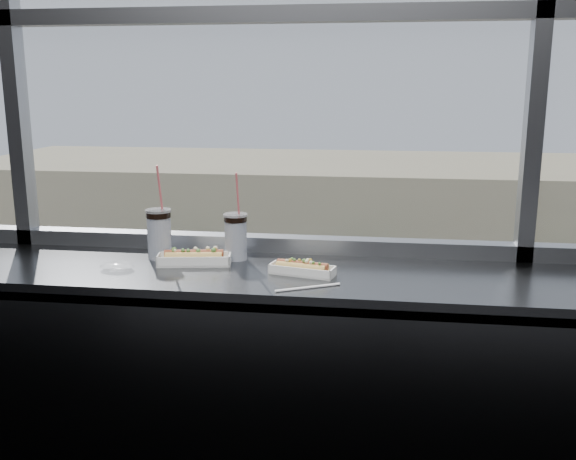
# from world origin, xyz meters

# --- Properties ---
(wall_back_lower) EXTENTS (6.00, 0.00, 6.00)m
(wall_back_lower) POSITION_xyz_m (0.00, 1.50, 0.55)
(wall_back_lower) COLOR black
(wall_back_lower) RESTS_ON ground
(counter) EXTENTS (6.00, 0.55, 0.06)m
(counter) POSITION_xyz_m (0.00, 1.23, 1.07)
(counter) COLOR #5E6062
(counter) RESTS_ON ground
(counter_fascia) EXTENTS (6.00, 0.04, 1.04)m
(counter_fascia) POSITION_xyz_m (0.00, 0.97, 0.55)
(counter_fascia) COLOR #5E6062
(counter_fascia) RESTS_ON ground
(hotdog_tray_left) EXTENTS (0.28, 0.13, 0.07)m
(hotdog_tray_left) POSITION_xyz_m (-0.21, 1.26, 1.13)
(hotdog_tray_left) COLOR white
(hotdog_tray_left) RESTS_ON counter
(hotdog_tray_right) EXTENTS (0.24, 0.12, 0.06)m
(hotdog_tray_right) POSITION_xyz_m (0.20, 1.19, 1.12)
(hotdog_tray_right) COLOR white
(hotdog_tray_right) RESTS_ON counter
(soda_cup_left) EXTENTS (0.10, 0.10, 0.36)m
(soda_cup_left) POSITION_xyz_m (-0.37, 1.33, 1.20)
(soda_cup_left) COLOR white
(soda_cup_left) RESTS_ON counter
(soda_cup_right) EXTENTS (0.09, 0.09, 0.33)m
(soda_cup_right) POSITION_xyz_m (-0.08, 1.35, 1.20)
(soda_cup_right) COLOR white
(soda_cup_right) RESTS_ON counter
(loose_straw) EXTENTS (0.20, 0.11, 0.01)m
(loose_straw) POSITION_xyz_m (0.23, 1.03, 1.10)
(loose_straw) COLOR white
(loose_straw) RESTS_ON counter
(wrapper) EXTENTS (0.11, 0.08, 0.03)m
(wrapper) POSITION_xyz_m (-0.47, 1.15, 1.11)
(wrapper) COLOR silver
(wrapper) RESTS_ON counter
(plaza_ground) EXTENTS (120.00, 120.00, 0.00)m
(plaza_ground) POSITION_xyz_m (0.00, 45.00, -11.00)
(plaza_ground) COLOR #A59B90
(plaza_ground) RESTS_ON ground
(street_asphalt) EXTENTS (80.00, 10.00, 0.06)m
(street_asphalt) POSITION_xyz_m (0.00, 21.50, -10.97)
(street_asphalt) COLOR black
(street_asphalt) RESTS_ON plaza_ground
(far_sidewalk) EXTENTS (80.00, 6.00, 0.04)m
(far_sidewalk) POSITION_xyz_m (0.00, 29.50, -10.98)
(far_sidewalk) COLOR #A59B90
(far_sidewalk) RESTS_ON plaza_ground
(far_building) EXTENTS (50.00, 14.00, 8.00)m
(far_building) POSITION_xyz_m (0.00, 39.50, -7.00)
(far_building) COLOR tan
(far_building) RESTS_ON plaza_ground
(car_near_b) EXTENTS (3.31, 6.83, 2.21)m
(car_near_b) POSITION_xyz_m (-5.77, 17.50, -9.84)
(car_near_b) COLOR black
(car_near_b) RESTS_ON street_asphalt
(car_far_b) EXTENTS (3.37, 7.07, 2.29)m
(car_far_b) POSITION_xyz_m (3.52, 25.50, -9.79)
(car_far_b) COLOR #BA1C00
(car_far_b) RESTS_ON street_asphalt
(car_far_a) EXTENTS (2.71, 5.76, 1.87)m
(car_far_a) POSITION_xyz_m (-11.88, 25.50, -10.00)
(car_far_a) COLOR black
(car_far_a) RESTS_ON street_asphalt
(pedestrian_a) EXTENTS (0.88, 0.66, 1.98)m
(pedestrian_a) POSITION_xyz_m (-6.69, 29.85, -9.97)
(pedestrian_a) COLOR #66605B
(pedestrian_a) RESTS_ON far_sidewalk
(pedestrian_c) EXTENTS (0.68, 0.91, 2.05)m
(pedestrian_c) POSITION_xyz_m (4.76, 28.84, -9.94)
(pedestrian_c) COLOR #66605B
(pedestrian_c) RESTS_ON far_sidewalk
(pedestrian_b) EXTENTS (1.01, 0.76, 2.27)m
(pedestrian_b) POSITION_xyz_m (-0.51, 30.01, -9.83)
(pedestrian_b) COLOR #66605B
(pedestrian_b) RESTS_ON far_sidewalk
(tree_left) EXTENTS (3.06, 3.06, 4.78)m
(tree_left) POSITION_xyz_m (-10.07, 29.50, -7.76)
(tree_left) COLOR #47382B
(tree_left) RESTS_ON far_sidewalk
(tree_center) EXTENTS (3.04, 3.04, 4.75)m
(tree_center) POSITION_xyz_m (0.17, 29.50, -7.78)
(tree_center) COLOR #47382B
(tree_center) RESTS_ON far_sidewalk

